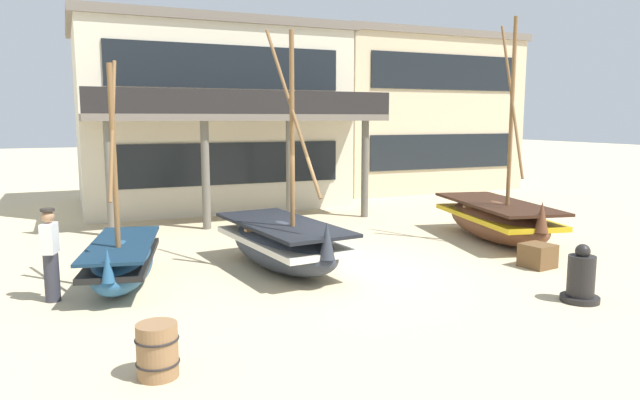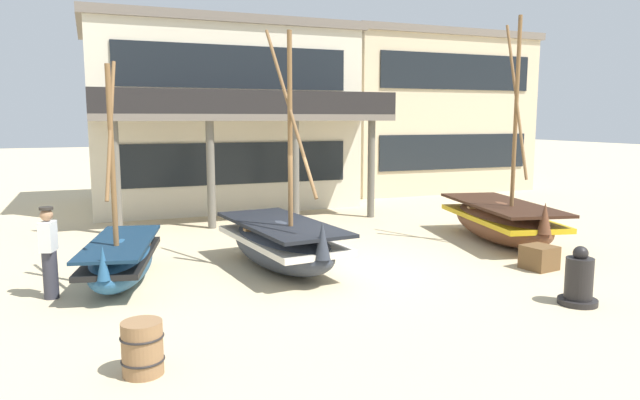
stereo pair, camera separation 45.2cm
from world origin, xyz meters
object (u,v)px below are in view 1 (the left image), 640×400
object	(u,v)px
fisherman_by_hull	(50,256)
capstan_winch	(581,279)
cargo_crate	(538,256)
harbor_building_main	(208,116)
fishing_boat_far_right	(122,261)
fishing_boat_centre_large	(496,219)
harbor_building_annex	(409,113)
wooden_barrel	(157,350)
fishing_boat_near_left	(283,243)

from	to	relation	value
fisherman_by_hull	capstan_winch	bearing A→B (deg)	-23.81
cargo_crate	harbor_building_main	distance (m)	13.64
fisherman_by_hull	capstan_winch	size ratio (longest dim) A/B	1.61
fishing_boat_far_right	harbor_building_main	distance (m)	11.47
fishing_boat_centre_large	harbor_building_annex	world-z (taller)	harbor_building_annex
fishing_boat_far_right	cargo_crate	distance (m)	8.77
fishing_boat_centre_large	fisherman_by_hull	distance (m)	10.84
wooden_barrel	harbor_building_main	world-z (taller)	harbor_building_main
cargo_crate	harbor_building_annex	size ratio (longest dim) A/B	0.07
wooden_barrel	harbor_building_annex	world-z (taller)	harbor_building_annex
fishing_boat_near_left	fishing_boat_centre_large	world-z (taller)	fishing_boat_centre_large
cargo_crate	fisherman_by_hull	bearing A→B (deg)	170.23
fishing_boat_far_right	capstan_winch	size ratio (longest dim) A/B	4.14
harbor_building_annex	cargo_crate	bearing A→B (deg)	-111.59
capstan_winch	fishing_boat_far_right	bearing A→B (deg)	149.38
fisherman_by_hull	cargo_crate	size ratio (longest dim) A/B	2.70
fishing_boat_near_left	cargo_crate	world-z (taller)	fishing_boat_near_left
wooden_barrel	cargo_crate	world-z (taller)	wooden_barrel
harbor_building_main	wooden_barrel	bearing A→B (deg)	-105.53
fisherman_by_hull	harbor_building_annex	xyz separation A→B (m)	(15.28, 12.37, 2.68)
fishing_boat_far_right	harbor_building_main	size ratio (longest dim) A/B	0.45
harbor_building_main	harbor_building_annex	xyz separation A→B (m)	(9.91, 1.49, 0.17)
fishing_boat_far_right	harbor_building_annex	size ratio (longest dim) A/B	0.48
fishing_boat_far_right	harbor_building_annex	bearing A→B (deg)	40.06
cargo_crate	capstan_winch	bearing A→B (deg)	-116.88
cargo_crate	harbor_building_annex	bearing A→B (deg)	68.41
wooden_barrel	harbor_building_main	bearing A→B (deg)	74.47
capstan_winch	harbor_building_annex	bearing A→B (deg)	67.68
fishing_boat_near_left	wooden_barrel	size ratio (longest dim) A/B	7.36
harbor_building_annex	fisherman_by_hull	bearing A→B (deg)	-141.02
fishing_boat_centre_large	fishing_boat_far_right	bearing A→B (deg)	-177.83
fishing_boat_far_right	fisherman_by_hull	size ratio (longest dim) A/B	2.58
fishing_boat_centre_large	fishing_boat_far_right	size ratio (longest dim) A/B	1.32
capstan_winch	harbor_building_main	distance (m)	15.33
capstan_winch	harbor_building_main	xyz separation A→B (m)	(-3.26, 14.69, 2.92)
fishing_boat_far_right	wooden_barrel	xyz separation A→B (m)	(0.03, -4.46, -0.14)
fishing_boat_centre_large	cargo_crate	distance (m)	2.83
fisherman_by_hull	wooden_barrel	world-z (taller)	fisherman_by_hull
fisherman_by_hull	wooden_barrel	bearing A→B (deg)	-71.86
wooden_barrel	harbor_building_annex	distance (m)	21.70
capstan_winch	wooden_barrel	size ratio (longest dim) A/B	1.50
cargo_crate	harbor_building_main	size ratio (longest dim) A/B	0.06
fishing_boat_far_right	capstan_winch	xyz separation A→B (m)	(7.40, -4.38, -0.07)
wooden_barrel	fishing_boat_far_right	bearing A→B (deg)	90.37
fishing_boat_centre_large	fishing_boat_far_right	distance (m)	9.56
fisherman_by_hull	cargo_crate	bearing A→B (deg)	-9.77
fishing_boat_centre_large	wooden_barrel	world-z (taller)	fishing_boat_centre_large
fishing_boat_far_right	cargo_crate	size ratio (longest dim) A/B	6.97
fishing_boat_near_left	cargo_crate	distance (m)	5.61
harbor_building_main	cargo_crate	bearing A→B (deg)	-70.90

